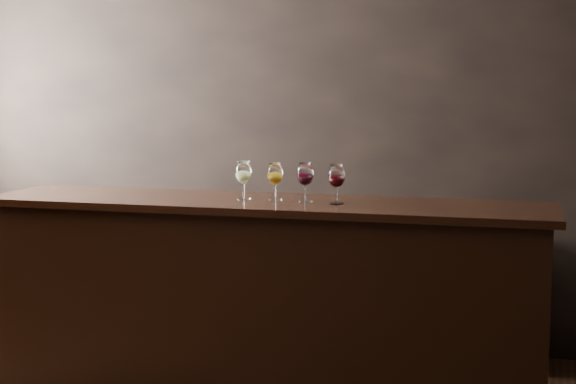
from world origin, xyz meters
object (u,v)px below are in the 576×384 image
(glass_white, at_px, (243,173))
(glass_amber, at_px, (275,174))
(glass_red_a, at_px, (305,175))
(back_bar_shelf, at_px, (330,287))
(glass_red_b, at_px, (337,177))
(bar_counter, at_px, (262,301))

(glass_white, relative_size, glass_amber, 1.03)
(glass_amber, distance_m, glass_red_a, 0.18)
(glass_white, bearing_deg, glass_amber, 6.16)
(back_bar_shelf, relative_size, glass_red_b, 10.63)
(glass_amber, height_order, glass_red_a, glass_red_a)
(back_bar_shelf, height_order, glass_red_a, glass_red_a)
(glass_amber, relative_size, glass_red_b, 0.97)
(glass_red_a, xyz_separation_m, glass_red_b, (0.19, -0.05, 0.00))
(glass_white, bearing_deg, bar_counter, -8.49)
(glass_red_b, bearing_deg, glass_amber, 171.54)
(glass_amber, bearing_deg, glass_red_b, -8.46)
(back_bar_shelf, bearing_deg, glass_red_b, -72.62)
(back_bar_shelf, bearing_deg, bar_counter, -97.85)
(bar_counter, bearing_deg, glass_white, 168.65)
(bar_counter, bearing_deg, glass_red_a, 3.84)
(glass_red_a, distance_m, glass_red_b, 0.19)
(back_bar_shelf, relative_size, glass_red_a, 10.65)
(glass_amber, bearing_deg, glass_red_a, -2.50)
(bar_counter, height_order, back_bar_shelf, bar_counter)
(back_bar_shelf, xyz_separation_m, glass_amber, (-0.06, -0.90, 0.83))
(bar_counter, height_order, glass_white, glass_white)
(glass_white, distance_m, glass_red_a, 0.35)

